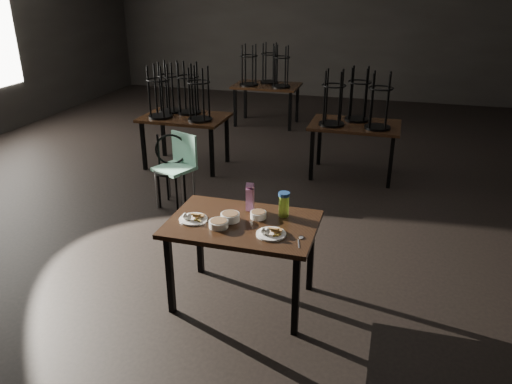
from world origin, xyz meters
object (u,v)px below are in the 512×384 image
(main_table, at_px, (242,231))
(water_bottle, at_px, (284,204))
(juice_carton, at_px, (250,197))
(bentwood_chair, at_px, (171,164))
(school_chair, at_px, (178,163))

(main_table, distance_m, water_bottle, 0.40)
(main_table, height_order, juice_carton, juice_carton)
(main_table, relative_size, bentwood_chair, 1.41)
(water_bottle, distance_m, school_chair, 2.28)
(bentwood_chair, xyz_separation_m, school_chair, (0.08, 0.04, 0.02))
(main_table, distance_m, bentwood_chair, 2.24)
(main_table, relative_size, juice_carton, 4.83)
(juice_carton, xyz_separation_m, bentwood_chair, (-1.43, 1.46, -0.36))
(water_bottle, height_order, bentwood_chair, water_bottle)
(main_table, relative_size, school_chair, 1.39)
(juice_carton, relative_size, water_bottle, 1.19)
(juice_carton, relative_size, school_chair, 0.29)
(bentwood_chair, bearing_deg, main_table, -68.90)
(juice_carton, distance_m, water_bottle, 0.30)
(school_chair, bearing_deg, main_table, -29.28)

